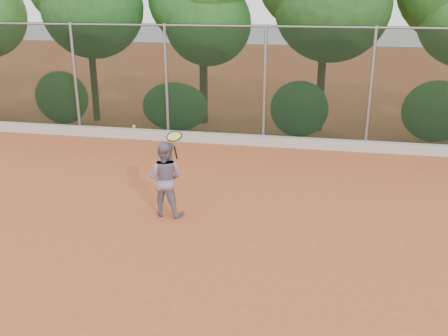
# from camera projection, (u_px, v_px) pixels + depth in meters

# --- Properties ---
(ground) EXTENTS (80.00, 80.00, 0.00)m
(ground) POSITION_uv_depth(u_px,v_px,m) (213.00, 254.00, 8.69)
(ground) COLOR #BE5A2C
(ground) RESTS_ON ground
(concrete_curb) EXTENTS (24.00, 0.20, 0.30)m
(concrete_curb) POSITION_uv_depth(u_px,v_px,m) (262.00, 141.00, 14.96)
(concrete_curb) COLOR beige
(concrete_curb) RESTS_ON ground
(tennis_player) EXTENTS (0.80, 0.65, 1.56)m
(tennis_player) POSITION_uv_depth(u_px,v_px,m) (165.00, 179.00, 10.03)
(tennis_player) COLOR slate
(tennis_player) RESTS_ON ground
(chainlink_fence) EXTENTS (24.09, 0.09, 3.50)m
(chainlink_fence) POSITION_uv_depth(u_px,v_px,m) (265.00, 83.00, 14.57)
(chainlink_fence) COLOR black
(chainlink_fence) RESTS_ON ground
(tennis_racket) EXTENTS (0.34, 0.33, 0.58)m
(tennis_racket) POSITION_uv_depth(u_px,v_px,m) (174.00, 138.00, 9.68)
(tennis_racket) COLOR black
(tennis_racket) RESTS_ON ground
(tennis_ball_in_flight) EXTENTS (0.07, 0.07, 0.07)m
(tennis_ball_in_flight) POSITION_uv_depth(u_px,v_px,m) (134.00, 127.00, 10.28)
(tennis_ball_in_flight) COLOR #A6C92D
(tennis_ball_in_flight) RESTS_ON ground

